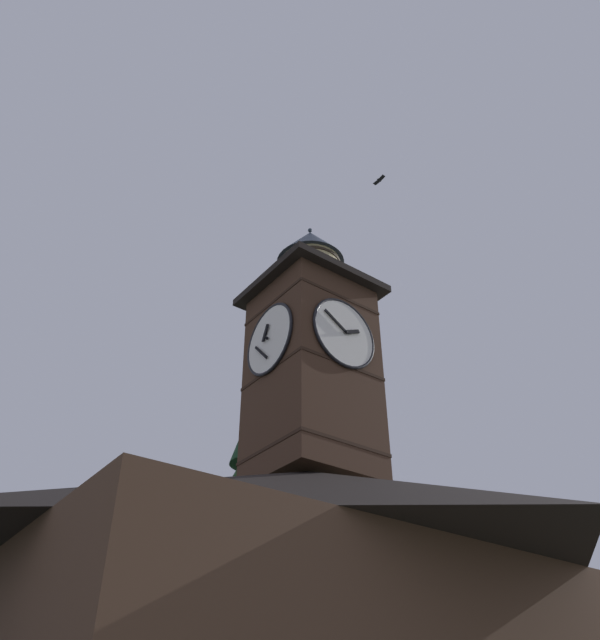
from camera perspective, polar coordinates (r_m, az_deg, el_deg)
building_main at (r=16.54m, az=0.77°, el=-25.84°), size 14.80×11.28×7.77m
clock_tower at (r=20.53m, az=1.03°, el=-3.20°), size 3.91×3.91×9.90m
pine_tree_behind at (r=24.04m, az=-4.64°, el=-23.19°), size 6.31×6.31×13.77m
moon at (r=63.44m, az=-6.94°, el=-17.98°), size 1.43×1.43×1.43m
flying_bird_high at (r=29.35m, az=7.14°, el=12.38°), size 0.24×0.67×0.13m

